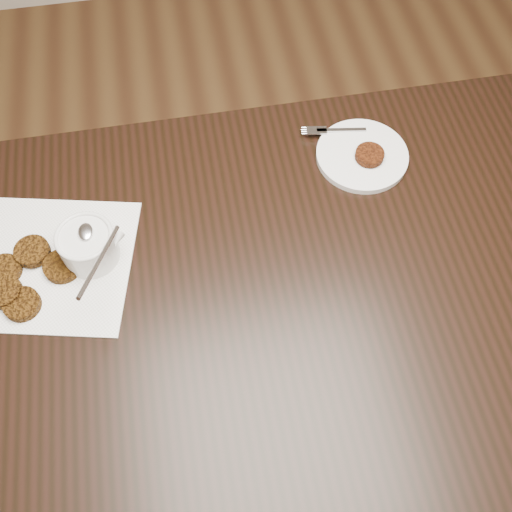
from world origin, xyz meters
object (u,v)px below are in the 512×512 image
Objects in this scene: napkin at (55,263)px; plate_with_patty at (362,153)px; sauce_ramekin at (83,235)px; table at (308,361)px.

plate_with_patty is at bearing 12.97° from napkin.
sauce_ramekin is (0.07, 0.00, 0.07)m from napkin.
plate_with_patty is (0.61, 0.14, 0.01)m from napkin.
sauce_ramekin is at bearing 160.65° from table.
table is at bearing -117.18° from plate_with_patty.
sauce_ramekin reaches higher than plate_with_patty.
napkin reaches higher than table.
plate_with_patty reaches higher than table.
sauce_ramekin is (-0.40, 0.14, 0.45)m from table.
napkin is 2.01× the size of sauce_ramekin.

